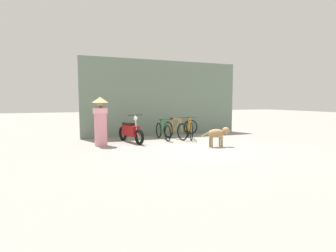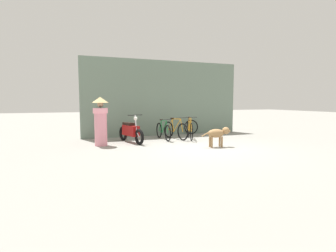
{
  "view_description": "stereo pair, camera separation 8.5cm",
  "coord_description": "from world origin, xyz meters",
  "views": [
    {
      "loc": [
        -4.17,
        -7.48,
        1.55
      ],
      "look_at": [
        -0.74,
        1.18,
        0.65
      ],
      "focal_mm": 28.0,
      "sensor_mm": 36.0,
      "label": 1
    },
    {
      "loc": [
        -4.09,
        -7.51,
        1.55
      ],
      "look_at": [
        -0.74,
        1.18,
        0.65
      ],
      "focal_mm": 28.0,
      "sensor_mm": 36.0,
      "label": 2
    }
  ],
  "objects": [
    {
      "name": "ground_plane",
      "position": [
        0.0,
        0.0,
        0.0
      ],
      "size": [
        60.0,
        60.0,
        0.0
      ],
      "primitive_type": "plane",
      "color": "gray"
    },
    {
      "name": "shop_wall_back",
      "position": [
        0.0,
        3.61,
        1.66
      ],
      "size": [
        7.25,
        0.2,
        3.33
      ],
      "color": "slate",
      "rests_on": "ground"
    },
    {
      "name": "bicycle_0",
      "position": [
        -0.53,
        2.28,
        0.34
      ],
      "size": [
        0.46,
        1.68,
        0.83
      ],
      "rotation": [
        0.0,
        0.0,
        -1.58
      ],
      "color": "black",
      "rests_on": "ground"
    },
    {
      "name": "bicycle_1",
      "position": [
        -0.03,
        2.22,
        0.36
      ],
      "size": [
        0.52,
        1.64,
        0.89
      ],
      "rotation": [
        0.0,
        0.0,
        -1.34
      ],
      "color": "black",
      "rests_on": "ground"
    },
    {
      "name": "bicycle_2",
      "position": [
        0.52,
        2.03,
        0.38
      ],
      "size": [
        0.63,
        1.67,
        0.92
      ],
      "rotation": [
        0.0,
        0.0,
        -1.89
      ],
      "color": "black",
      "rests_on": "ground"
    },
    {
      "name": "motorcycle",
      "position": [
        -1.92,
        1.97,
        0.42
      ],
      "size": [
        0.66,
        1.79,
        1.05
      ],
      "rotation": [
        0.0,
        0.0,
        -1.31
      ],
      "color": "black",
      "rests_on": "ground"
    },
    {
      "name": "stray_dog",
      "position": [
        0.6,
        0.0,
        0.46
      ],
      "size": [
        1.06,
        0.35,
        0.67
      ],
      "rotation": [
        0.0,
        0.0,
        6.18
      ],
      "color": "#997247",
      "rests_on": "ground"
    },
    {
      "name": "person_in_robes",
      "position": [
        -3.03,
        1.7,
        0.91
      ],
      "size": [
        0.75,
        0.75,
        1.68
      ],
      "rotation": [
        0.0,
        0.0,
        2.7
      ],
      "color": "pink",
      "rests_on": "ground"
    },
    {
      "name": "spare_tire_left",
      "position": [
        1.25,
        3.36,
        0.34
      ],
      "size": [
        0.68,
        0.12,
        0.68
      ],
      "rotation": [
        0.0,
        0.0,
        -0.1
      ],
      "color": "black",
      "rests_on": "ground"
    }
  ]
}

